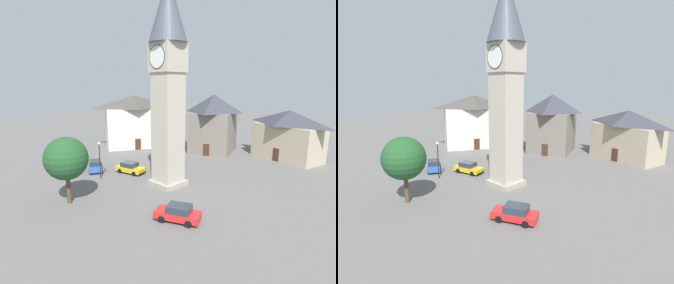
{
  "view_description": "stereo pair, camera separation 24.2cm",
  "coord_description": "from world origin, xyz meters",
  "views": [
    {
      "loc": [
        22.53,
        -21.13,
        11.94
      ],
      "look_at": [
        0.0,
        0.0,
        5.36
      ],
      "focal_mm": 28.4,
      "sensor_mm": 36.0,
      "label": 1
    },
    {
      "loc": [
        22.69,
        -20.95,
        11.94
      ],
      "look_at": [
        0.0,
        0.0,
        5.36
      ],
      "focal_mm": 28.4,
      "sensor_mm": 36.0,
      "label": 2
    }
  ],
  "objects": [
    {
      "name": "ground_plane",
      "position": [
        0.0,
        0.0,
        0.0
      ],
      "size": [
        200.0,
        200.0,
        0.0
      ],
      "primitive_type": "plane",
      "color": "#605E5B"
    },
    {
      "name": "clock_tower",
      "position": [
        0.0,
        0.0,
        13.96
      ],
      "size": [
        4.35,
        4.35,
        23.81
      ],
      "color": "#A59C89",
      "rests_on": "ground"
    },
    {
      "name": "car_blue_kerb",
      "position": [
        7.16,
        -5.49,
        0.76
      ],
      "size": [
        4.45,
        3.35,
        1.53
      ],
      "color": "red",
      "rests_on": "ground"
    },
    {
      "name": "car_silver_kerb",
      "position": [
        -11.11,
        -3.82,
        0.76
      ],
      "size": [
        4.43,
        3.44,
        1.53
      ],
      "color": "#2D5BB7",
      "rests_on": "ground"
    },
    {
      "name": "car_red_corner",
      "position": [
        -6.84,
        -0.79,
        0.76
      ],
      "size": [
        4.43,
        2.76,
        1.53
      ],
      "color": "gold",
      "rests_on": "ground"
    },
    {
      "name": "car_white_side",
      "position": [
        -7.0,
        8.31,
        0.76
      ],
      "size": [
        4.44,
        3.42,
        1.53
      ],
      "color": "#236B38",
      "rests_on": "ground"
    },
    {
      "name": "pedestrian",
      "position": [
        -2.94,
        5.54,
        1.01
      ],
      "size": [
        0.56,
        0.27,
        1.69
      ],
      "color": "black",
      "rests_on": "ground"
    },
    {
      "name": "tree",
      "position": [
        -3.22,
        -11.0,
        4.74
      ],
      "size": [
        4.39,
        4.39,
        6.95
      ],
      "color": "brown",
      "rests_on": "ground"
    },
    {
      "name": "building_shop_left",
      "position": [
        -6.82,
        17.69,
        5.32
      ],
      "size": [
        9.85,
        10.15,
        10.42
      ],
      "color": "slate",
      "rests_on": "ground"
    },
    {
      "name": "building_terrace_right",
      "position": [
        -19.71,
        9.56,
        5.16
      ],
      "size": [
        10.29,
        12.92,
        10.14
      ],
      "color": "silver",
      "rests_on": "ground"
    },
    {
      "name": "building_corner_back",
      "position": [
        4.83,
        22.31,
        4.11
      ],
      "size": [
        11.79,
        7.67,
        8.06
      ],
      "color": "tan",
      "rests_on": "ground"
    },
    {
      "name": "lamp_post",
      "position": [
        -7.6,
        -4.96,
        3.29
      ],
      "size": [
        0.36,
        0.36,
        4.9
      ],
      "color": "black",
      "rests_on": "ground"
    }
  ]
}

